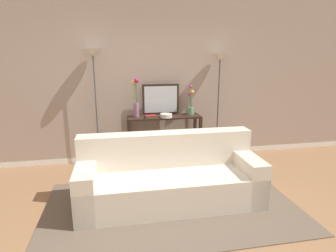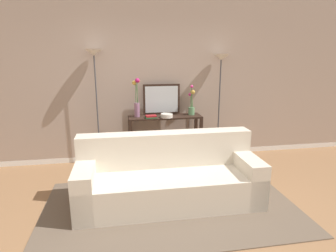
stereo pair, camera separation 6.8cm
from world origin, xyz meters
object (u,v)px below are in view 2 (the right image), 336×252
at_px(vase_short_flowers, 192,104).
at_px(book_stack, 151,117).
at_px(console_table, 165,131).
at_px(floor_lamp_left, 95,76).
at_px(book_row_under_console, 144,161).
at_px(wall_mirror, 162,99).
at_px(vase_tall_flowers, 137,100).
at_px(fruit_bowl, 167,116).
at_px(floor_lamp_right, 220,78).
at_px(couch, 168,179).

relative_size(vase_short_flowers, book_stack, 2.69).
height_order(console_table, floor_lamp_left, floor_lamp_left).
bearing_deg(book_row_under_console, book_stack, -40.72).
bearing_deg(console_table, wall_mirror, 101.84).
distance_m(console_table, vase_tall_flowers, 0.73).
distance_m(wall_mirror, fruit_bowl, 0.37).
bearing_deg(wall_mirror, book_stack, -129.79).
height_order(wall_mirror, vase_tall_flowers, vase_tall_flowers).
distance_m(wall_mirror, book_stack, 0.42).
xyz_separation_m(floor_lamp_left, book_row_under_console, (0.76, -0.10, -1.49)).
distance_m(floor_lamp_left, floor_lamp_right, 2.14).
height_order(vase_short_flowers, fruit_bowl, vase_short_flowers).
relative_size(couch, vase_short_flowers, 4.42).
height_order(console_table, wall_mirror, wall_mirror).
bearing_deg(book_stack, book_row_under_console, 139.28).
xyz_separation_m(couch, fruit_bowl, (0.19, 1.25, 0.57)).
height_order(floor_lamp_right, vase_short_flowers, floor_lamp_right).
xyz_separation_m(floor_lamp_left, floor_lamp_right, (2.14, 0.00, -0.06)).
relative_size(floor_lamp_left, book_stack, 10.06).
bearing_deg(floor_lamp_left, book_stack, -13.07).
height_order(floor_lamp_left, book_row_under_console, floor_lamp_left).
height_order(floor_lamp_right, book_stack, floor_lamp_right).
xyz_separation_m(fruit_bowl, book_row_under_console, (-0.39, 0.12, -0.83)).
distance_m(vase_tall_flowers, fruit_bowl, 0.57).
height_order(floor_lamp_right, wall_mirror, floor_lamp_right).
bearing_deg(couch, floor_lamp_right, 51.04).
distance_m(console_table, book_stack, 0.40).
relative_size(fruit_bowl, book_stack, 1.04).
bearing_deg(book_row_under_console, couch, -81.81).
distance_m(couch, book_row_under_console, 1.41).
height_order(floor_lamp_right, vase_tall_flowers, floor_lamp_right).
relative_size(console_table, book_stack, 6.44).
bearing_deg(floor_lamp_right, vase_short_flowers, -172.05).
xyz_separation_m(console_table, floor_lamp_right, (1.01, 0.10, 0.90)).
height_order(wall_mirror, book_stack, wall_mirror).
bearing_deg(book_row_under_console, fruit_bowl, -17.44).
distance_m(console_table, vase_short_flowers, 0.66).
xyz_separation_m(floor_lamp_left, fruit_bowl, (1.15, -0.22, -0.66)).
distance_m(console_table, floor_lamp_left, 1.49).
height_order(floor_lamp_left, floor_lamp_right, floor_lamp_left).
bearing_deg(fruit_bowl, floor_lamp_right, 12.41).
height_order(console_table, book_row_under_console, console_table).
relative_size(console_table, floor_lamp_left, 0.64).
relative_size(floor_lamp_right, book_stack, 9.68).
relative_size(console_table, wall_mirror, 1.95).
relative_size(vase_tall_flowers, book_stack, 3.35).
relative_size(wall_mirror, vase_tall_flowers, 0.99).
bearing_deg(vase_short_flowers, vase_tall_flowers, -179.60).
relative_size(floor_lamp_left, book_row_under_console, 7.34).
bearing_deg(couch, vase_short_flowers, 64.74).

